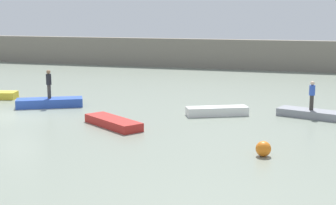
# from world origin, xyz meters

# --- Properties ---
(ground_plane) EXTENTS (120.00, 120.00, 0.00)m
(ground_plane) POSITION_xyz_m (0.00, 0.00, 0.00)
(ground_plane) COLOR gray
(embankment_wall) EXTENTS (80.00, 1.20, 3.02)m
(embankment_wall) POSITION_xyz_m (0.00, 27.27, 1.51)
(embankment_wall) COLOR gray
(embankment_wall) RESTS_ON ground_plane
(rowboat_blue) EXTENTS (4.07, 2.97, 0.53)m
(rowboat_blue) POSITION_xyz_m (0.33, 3.07, 0.26)
(rowboat_blue) COLOR #2B4CAD
(rowboat_blue) RESTS_ON ground_plane
(rowboat_red) EXTENTS (3.79, 3.09, 0.42)m
(rowboat_red) POSITION_xyz_m (6.23, -0.78, 0.21)
(rowboat_red) COLOR red
(rowboat_red) RESTS_ON ground_plane
(rowboat_white) EXTENTS (3.53, 2.36, 0.49)m
(rowboat_white) POSITION_xyz_m (10.71, 3.57, 0.25)
(rowboat_white) COLOR white
(rowboat_white) RESTS_ON ground_plane
(rowboat_grey) EXTENTS (3.81, 2.23, 0.42)m
(rowboat_grey) POSITION_xyz_m (15.80, 4.59, 0.21)
(rowboat_grey) COLOR gray
(rowboat_grey) RESTS_ON ground_plane
(person_blue_shirt) EXTENTS (0.32, 0.32, 1.61)m
(person_blue_shirt) POSITION_xyz_m (15.80, 4.59, 1.31)
(person_blue_shirt) COLOR #38332D
(person_blue_shirt) RESTS_ON rowboat_grey
(person_dark_shirt) EXTENTS (0.32, 0.32, 1.76)m
(person_dark_shirt) POSITION_xyz_m (0.33, 3.07, 1.52)
(person_dark_shirt) COLOR #38332D
(person_dark_shirt) RESTS_ON rowboat_blue
(mooring_buoy) EXTENTS (0.63, 0.63, 0.63)m
(mooring_buoy) POSITION_xyz_m (14.19, -3.95, 0.31)
(mooring_buoy) COLOR orange
(mooring_buoy) RESTS_ON ground_plane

